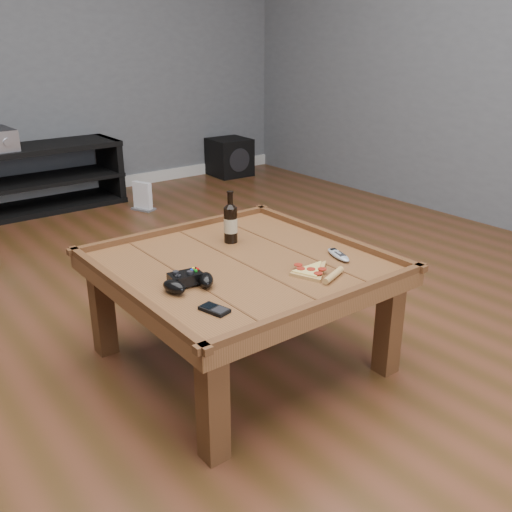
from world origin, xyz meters
TOP-DOWN VIEW (x-y plane):
  - ground at (0.00, 0.00)m, footprint 6.00×6.00m
  - baseboard at (0.00, 2.99)m, footprint 5.00×0.02m
  - coffee_table at (0.00, 0.00)m, footprint 1.03×1.03m
  - media_console at (0.00, 2.75)m, footprint 1.40×0.45m
  - beer_bottle at (0.10, 0.21)m, footprint 0.06×0.06m
  - game_controller at (-0.29, -0.08)m, footprint 0.20×0.15m
  - pizza_slice at (0.15, -0.27)m, footprint 0.23×0.28m
  - smartphone at (-0.32, -0.29)m, footprint 0.08×0.11m
  - remote_control at (0.34, -0.20)m, footprint 0.09×0.16m
  - subwoofer at (1.92, 2.80)m, footprint 0.37×0.37m
  - game_console at (0.70, 2.25)m, footprint 0.16×0.20m

SIDE VIEW (x-z plane):
  - ground at x=0.00m, z-range 0.00..0.00m
  - baseboard at x=0.00m, z-range 0.00..0.10m
  - game_console at x=0.70m, z-range -0.01..0.21m
  - subwoofer at x=1.92m, z-range 0.00..0.35m
  - media_console at x=0.00m, z-range 0.00..0.50m
  - coffee_table at x=0.00m, z-range 0.15..0.63m
  - smartphone at x=-0.32m, z-range 0.45..0.46m
  - pizza_slice at x=0.15m, z-range 0.45..0.47m
  - remote_control at x=0.34m, z-range 0.45..0.47m
  - game_controller at x=-0.29m, z-range 0.45..0.50m
  - beer_bottle at x=0.10m, z-range 0.43..0.65m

